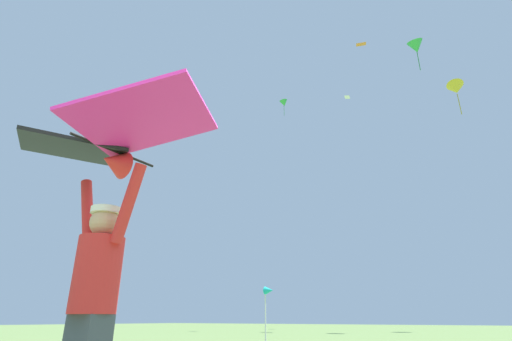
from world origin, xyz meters
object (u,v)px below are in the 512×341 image
object	(u,v)px
distant_kite_yellow_mid_left	(456,89)
marker_flag	(269,294)
distant_kite_orange_high_left	(361,44)
distant_kite_green_low_right	(284,103)
held_stunt_kite	(107,141)
distant_kite_white_far_center	(347,97)
distant_kite_green_overhead_distant	(416,47)
kite_flyer_person	(94,297)

from	to	relation	value
distant_kite_yellow_mid_left	marker_flag	size ratio (longest dim) A/B	1.76
distant_kite_yellow_mid_left	marker_flag	world-z (taller)	distant_kite_yellow_mid_left
marker_flag	distant_kite_orange_high_left	bearing A→B (deg)	91.64
distant_kite_green_low_right	marker_flag	xyz separation A→B (m)	(6.97, -13.85, -16.14)
held_stunt_kite	distant_kite_green_low_right	world-z (taller)	distant_kite_green_low_right
distant_kite_white_far_center	distant_kite_green_overhead_distant	world-z (taller)	distant_kite_white_far_center
held_stunt_kite	marker_flag	bearing A→B (deg)	113.98
held_stunt_kite	distant_kite_orange_high_left	bearing A→B (deg)	100.07
kite_flyer_person	marker_flag	xyz separation A→B (m)	(-3.83, 8.50, 0.56)
distant_kite_green_overhead_distant	distant_kite_green_low_right	world-z (taller)	distant_kite_green_overhead_distant
kite_flyer_person	distant_kite_orange_high_left	xyz separation A→B (m)	(-4.27, 23.94, 20.92)
held_stunt_kite	distant_kite_yellow_mid_left	distance (m)	32.56
distant_kite_orange_high_left	marker_flag	world-z (taller)	distant_kite_orange_high_left
distant_kite_green_overhead_distant	distant_kite_yellow_mid_left	bearing A→B (deg)	64.98
distant_kite_green_low_right	held_stunt_kite	bearing A→B (deg)	-64.33
held_stunt_kite	distant_kite_white_far_center	distance (m)	37.30
kite_flyer_person	distant_kite_green_overhead_distant	distance (m)	31.09
distant_kite_yellow_mid_left	distant_kite_green_overhead_distant	bearing A→B (deg)	-115.02
distant_kite_yellow_mid_left	distant_kite_green_overhead_distant	distance (m)	4.88
kite_flyer_person	distant_kite_green_low_right	distance (m)	29.92
distant_kite_yellow_mid_left	distant_kite_green_low_right	world-z (taller)	distant_kite_yellow_mid_left
held_stunt_kite	distant_kite_yellow_mid_left	world-z (taller)	distant_kite_yellow_mid_left
distant_kite_white_far_center	held_stunt_kite	bearing A→B (deg)	-75.26
distant_kite_green_low_right	marker_flag	bearing A→B (deg)	-63.30
held_stunt_kite	distant_kite_orange_high_left	xyz separation A→B (m)	(-4.27, 24.04, 19.68)
distant_kite_yellow_mid_left	distant_kite_orange_high_left	distance (m)	8.32
distant_kite_yellow_mid_left	distant_kite_green_overhead_distant	size ratio (longest dim) A/B	1.10
distant_kite_green_low_right	distant_kite_orange_high_left	xyz separation A→B (m)	(6.52, 1.59, 4.22)
distant_kite_white_far_center	distant_kite_green_overhead_distant	size ratio (longest dim) A/B	0.26
distant_kite_yellow_mid_left	marker_flag	distance (m)	26.30
distant_kite_orange_high_left	marker_flag	size ratio (longest dim) A/B	0.61
kite_flyer_person	distant_kite_green_low_right	size ratio (longest dim) A/B	1.22
distant_kite_yellow_mid_left	marker_flag	xyz separation A→B (m)	(-5.31, -19.91, -16.34)
distant_kite_white_far_center	distant_kite_yellow_mid_left	distance (m)	10.56
held_stunt_kite	distant_kite_green_low_right	bearing A→B (deg)	115.67
distant_kite_white_far_center	distant_kite_green_low_right	size ratio (longest dim) A/B	0.46
distant_kite_orange_high_left	marker_flag	xyz separation A→B (m)	(0.44, -15.44, -20.36)
distant_kite_white_far_center	distant_kite_orange_high_left	bearing A→B (deg)	-60.35
kite_flyer_person	distant_kite_green_overhead_distant	bearing A→B (deg)	90.80
distant_kite_white_far_center	distant_kite_yellow_mid_left	xyz separation A→B (m)	(9.58, -2.25, -3.82)
kite_flyer_person	held_stunt_kite	xyz separation A→B (m)	(-0.00, -0.10, 1.24)
distant_kite_white_far_center	distant_kite_green_low_right	world-z (taller)	distant_kite_white_far_center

